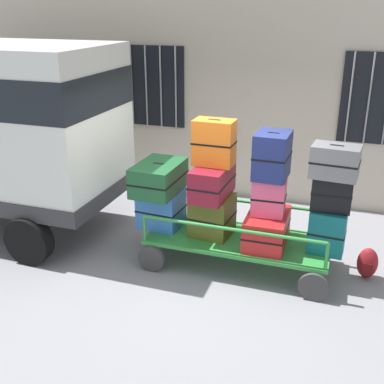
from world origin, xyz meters
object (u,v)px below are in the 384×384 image
at_px(luggage_cart, 238,242).
at_px(suitcase_left_bottom, 161,208).
at_px(suitcase_center_top, 272,155).
at_px(suitcase_midright_bottom, 327,233).
at_px(suitcase_midleft_top, 214,143).
at_px(backpack, 367,263).
at_px(suitcase_midright_middle, 332,193).
at_px(suitcase_midleft_bottom, 212,215).
at_px(suitcase_midright_top, 335,161).
at_px(suitcase_center_bottom, 267,229).
at_px(suitcase_left_middle, 159,178).
at_px(suitcase_center_middle, 269,197).
at_px(suitcase_midleft_middle, 212,181).

height_order(luggage_cart, suitcase_left_bottom, suitcase_left_bottom).
height_order(suitcase_center_top, suitcase_midright_bottom, suitcase_center_top).
height_order(suitcase_midleft_top, backpack, suitcase_midleft_top).
xyz_separation_m(suitcase_midright_middle, backpack, (0.56, 0.21, -1.02)).
xyz_separation_m(suitcase_midleft_top, backpack, (2.11, 0.20, -1.54)).
bearing_deg(suitcase_midleft_top, suitcase_midleft_bottom, -90.00).
height_order(luggage_cart, suitcase_midright_bottom, suitcase_midright_bottom).
bearing_deg(luggage_cart, backpack, 8.04).
xyz_separation_m(suitcase_midright_top, backpack, (0.56, 0.28, -1.46)).
bearing_deg(suitcase_center_bottom, suitcase_midleft_top, 175.86).
distance_m(suitcase_left_middle, suitcase_midleft_bottom, 0.91).
bearing_deg(suitcase_midleft_top, suitcase_center_middle, -4.72).
height_order(suitcase_left_bottom, suitcase_left_middle, suitcase_left_middle).
xyz_separation_m(suitcase_center_bottom, suitcase_midright_middle, (0.78, 0.05, 0.60)).
distance_m(suitcase_midright_middle, suitcase_midright_top, 0.44).
height_order(suitcase_left_bottom, suitcase_center_top, suitcase_center_top).
relative_size(suitcase_midright_middle, backpack, 1.15).
bearing_deg(suitcase_midright_top, suitcase_left_bottom, 178.45).
height_order(suitcase_midright_bottom, suitcase_midright_top, suitcase_midright_top).
relative_size(luggage_cart, suitcase_left_bottom, 4.09).
bearing_deg(suitcase_midright_bottom, suitcase_midright_top, 90.00).
relative_size(suitcase_midleft_middle, suitcase_center_middle, 1.64).
bearing_deg(suitcase_midleft_middle, suitcase_midleft_bottom, 90.00).
bearing_deg(suitcase_midleft_bottom, suitcase_midleft_top, 90.00).
relative_size(suitcase_left_middle, suitcase_midleft_bottom, 1.48).
relative_size(suitcase_left_bottom, suitcase_midright_middle, 1.24).
bearing_deg(suitcase_left_bottom, suitcase_midleft_middle, -3.14).
bearing_deg(suitcase_midleft_top, suitcase_midleft_middle, -90.00).
xyz_separation_m(suitcase_center_bottom, backpack, (1.34, 0.26, -0.43)).
bearing_deg(suitcase_midright_middle, luggage_cart, -178.53).
xyz_separation_m(suitcase_midleft_middle, suitcase_midright_top, (1.55, -0.02, 0.45)).
bearing_deg(backpack, suitcase_midright_middle, -159.06).
relative_size(suitcase_midright_bottom, suitcase_midright_top, 0.96).
bearing_deg(suitcase_midleft_bottom, suitcase_left_middle, -176.97).
bearing_deg(suitcase_center_top, suitcase_midright_top, -4.65).
relative_size(suitcase_left_middle, suitcase_midright_middle, 1.73).
distance_m(suitcase_left_middle, suitcase_midright_bottom, 2.38).
height_order(suitcase_midleft_middle, backpack, suitcase_midleft_middle).
bearing_deg(suitcase_center_middle, suitcase_left_middle, -179.92).
height_order(suitcase_center_top, suitcase_midright_top, suitcase_center_top).
bearing_deg(suitcase_midleft_bottom, suitcase_center_bottom, -2.27).
xyz_separation_m(suitcase_left_bottom, suitcase_left_middle, (-0.00, -0.06, 0.49)).
bearing_deg(luggage_cart, suitcase_midleft_top, 174.21).
relative_size(luggage_cart, backpack, 5.84).
bearing_deg(suitcase_left_bottom, suitcase_center_bottom, -1.76).
bearing_deg(backpack, suitcase_midleft_middle, -173.11).
height_order(suitcase_left_middle, suitcase_center_top, suitcase_center_top).
height_order(suitcase_center_bottom, suitcase_center_top, suitcase_center_top).
xyz_separation_m(suitcase_midleft_middle, suitcase_center_top, (0.78, 0.04, 0.43)).
xyz_separation_m(suitcase_center_middle, suitcase_midright_top, (0.78, -0.01, 0.57)).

